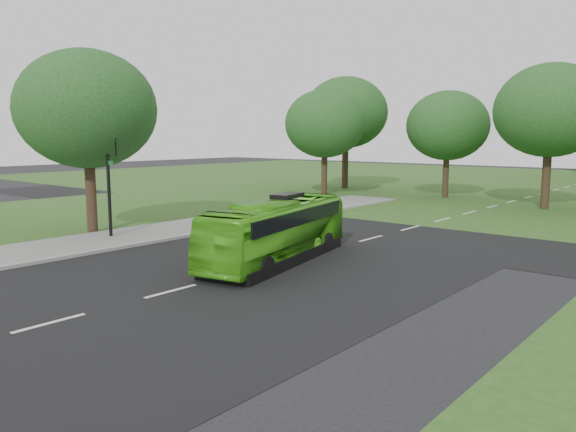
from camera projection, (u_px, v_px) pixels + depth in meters
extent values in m
plane|color=black|center=(217.00, 279.00, 19.30)|extent=(160.00, 160.00, 0.00)
cube|color=black|center=(457.00, 216.00, 34.50)|extent=(14.00, 120.00, 0.01)
cube|color=black|center=(410.00, 228.00, 29.94)|extent=(80.00, 12.00, 0.01)
cube|color=silver|center=(419.00, 226.00, 30.70)|extent=(0.15, 90.00, 0.01)
cube|color=#29531B|center=(565.00, 188.00, 53.49)|extent=(120.00, 60.00, 0.01)
cube|color=#29531B|center=(60.00, 213.00, 35.79)|extent=(18.00, 60.00, 0.01)
cylinder|color=black|center=(324.00, 176.00, 46.22)|extent=(0.49, 0.49, 3.28)
ellipsoid|color=#17451B|center=(325.00, 124.00, 45.61)|extent=(6.51, 6.51, 5.53)
cylinder|color=black|center=(446.00, 178.00, 44.69)|extent=(0.47, 0.47, 3.13)
ellipsoid|color=#17451B|center=(448.00, 126.00, 44.11)|extent=(6.43, 6.43, 5.47)
cylinder|color=black|center=(546.00, 182.00, 37.62)|extent=(0.55, 0.55, 3.66)
ellipsoid|color=#17451B|center=(550.00, 110.00, 36.95)|extent=(7.27, 7.27, 6.18)
cylinder|color=black|center=(345.00, 167.00, 52.60)|extent=(0.59, 0.59, 3.94)
ellipsoid|color=#17451B|center=(346.00, 113.00, 51.89)|extent=(7.73, 7.73, 6.57)
cylinder|color=black|center=(91.00, 199.00, 28.28)|extent=(0.52, 0.52, 3.46)
ellipsoid|color=#17451B|center=(87.00, 109.00, 27.65)|extent=(6.87, 6.87, 5.84)
imported|color=#4DB91B|center=(277.00, 231.00, 21.98)|extent=(3.85, 8.96, 2.43)
cylinder|color=black|center=(108.00, 180.00, 26.49)|extent=(0.16, 0.16, 5.68)
cylinder|color=black|center=(111.00, 131.00, 25.92)|extent=(0.80, 0.09, 0.09)
imported|color=black|center=(115.00, 144.00, 25.82)|extent=(0.23, 0.26, 1.14)
cube|color=#195926|center=(110.00, 163.00, 26.27)|extent=(0.57, 0.05, 0.20)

